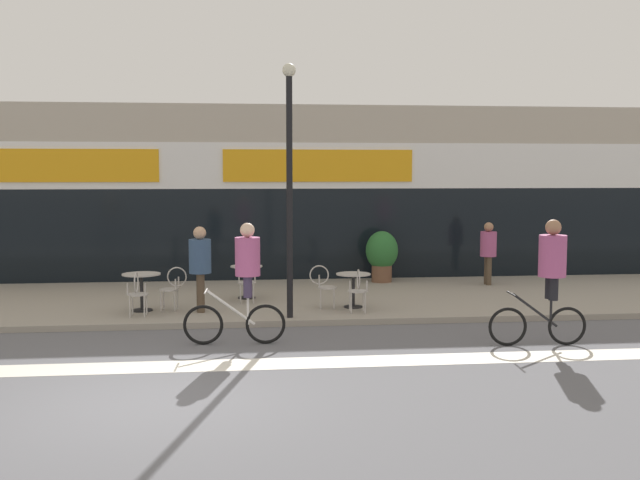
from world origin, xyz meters
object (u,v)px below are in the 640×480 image
object	(u,v)px
bistro_table_1	(247,275)
pedestrian_near_end	(200,261)
cyclist_0	(244,275)
cafe_chair_0_side	(173,285)
cyclist_2	(549,271)
bistro_table_0	(142,284)
planter_pot	(382,254)
lamp_post	(289,172)
cafe_chair_1_near	(247,279)
cafe_chair_2_near	(358,288)
cafe_chair_0_near	(137,291)
bistro_table_2	(353,283)
pedestrian_far_end	(488,248)
cafe_chair_2_side	(324,283)

from	to	relation	value
bistro_table_1	pedestrian_near_end	world-z (taller)	pedestrian_near_end
bistro_table_1	cyclist_0	world-z (taller)	cyclist_0
cafe_chair_0_side	cyclist_2	bearing A→B (deg)	159.34
bistro_table_1	bistro_table_0	bearing A→B (deg)	-148.68
planter_pot	cyclist_0	distance (m)	7.12
lamp_post	pedestrian_near_end	distance (m)	2.66
cafe_chair_1_near	cafe_chair_2_near	distance (m)	2.61
cafe_chair_0_near	cyclist_2	world-z (taller)	cyclist_2
cafe_chair_0_near	bistro_table_1	bearing A→B (deg)	-45.78
cafe_chair_2_near	planter_pot	xyz separation A→B (m)	(1.29, 4.16, 0.21)
cafe_chair_0_near	cyclist_0	distance (m)	2.98
cyclist_2	lamp_post	bearing A→B (deg)	-25.22
lamp_post	bistro_table_2	bearing A→B (deg)	33.91
bistro_table_0	pedestrian_far_end	bearing A→B (deg)	18.13
pedestrian_near_end	cafe_chair_0_side	bearing A→B (deg)	153.22
lamp_post	pedestrian_near_end	size ratio (longest dim) A/B	2.81
cafe_chair_0_near	cafe_chair_2_side	size ratio (longest dim) A/B	1.00
cafe_chair_0_near	planter_pot	size ratio (longest dim) A/B	0.68
bistro_table_1	lamp_post	size ratio (longest dim) A/B	0.15
bistro_table_2	cafe_chair_0_near	distance (m)	4.41
cafe_chair_2_near	lamp_post	xyz separation A→B (m)	(-1.39, -0.31, 2.33)
bistro_table_2	cafe_chair_0_near	size ratio (longest dim) A/B	0.80
cafe_chair_0_near	cafe_chair_0_side	xyz separation A→B (m)	(0.63, 0.62, 0.00)
cafe_chair_2_side	lamp_post	bearing A→B (deg)	-123.46
bistro_table_0	bistro_table_2	xyz separation A→B (m)	(4.37, -0.07, -0.04)
planter_pot	pedestrian_far_end	distance (m)	2.69
cyclist_2	cafe_chair_1_near	bearing A→B (deg)	-34.96
bistro_table_2	lamp_post	size ratio (longest dim) A/B	0.15
bistro_table_2	planter_pot	size ratio (longest dim) A/B	0.55
bistro_table_1	planter_pot	xyz separation A→B (m)	(3.50, 2.15, 0.20)
cafe_chair_0_near	cafe_chair_2_near	size ratio (longest dim) A/B	1.00
cafe_chair_0_near	cafe_chair_2_near	world-z (taller)	same
cafe_chair_0_side	bistro_table_1	bearing A→B (deg)	-133.13
cyclist_2	pedestrian_far_end	world-z (taller)	cyclist_2
cafe_chair_0_side	pedestrian_near_end	bearing A→B (deg)	166.01
cafe_chair_0_side	cafe_chair_2_side	distance (m)	3.12
cafe_chair_0_side	cafe_chair_2_near	bearing A→B (deg)	175.62
bistro_table_0	cafe_chair_2_side	bearing A→B (deg)	-1.02
cafe_chair_2_near	pedestrian_far_end	bearing A→B (deg)	-46.49
cafe_chair_0_near	cyclist_2	distance (m)	7.76
cafe_chair_2_near	pedestrian_near_end	xyz separation A→B (m)	(-3.17, 0.48, 0.52)
cafe_chair_0_side	cafe_chair_2_side	size ratio (longest dim) A/B	1.00
lamp_post	cyclist_0	distance (m)	2.59
lamp_post	pedestrian_far_end	xyz separation A→B (m)	(5.25, 3.71, -1.91)
bistro_table_0	pedestrian_far_end	world-z (taller)	pedestrian_far_end
bistro_table_0	lamp_post	bearing A→B (deg)	-18.82
cafe_chair_2_near	cyclist_2	size ratio (longest dim) A/B	0.42
cafe_chair_2_side	lamp_post	xyz separation A→B (m)	(-0.77, -0.95, 2.33)
cyclist_2	pedestrian_far_end	xyz separation A→B (m)	(0.99, 6.04, -0.23)
bistro_table_1	lamp_post	bearing A→B (deg)	-70.51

